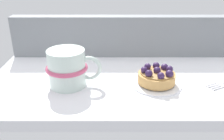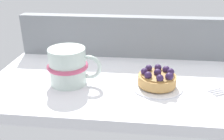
# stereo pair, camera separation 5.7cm
# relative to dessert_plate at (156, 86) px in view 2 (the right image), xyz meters

# --- Properties ---
(ground_plane) EXTENTS (0.67, 0.36, 0.03)m
(ground_plane) POSITION_rel_dessert_plate_xyz_m (-0.07, 0.04, -0.02)
(ground_plane) COLOR white
(window_rail_back) EXTENTS (0.66, 0.04, 0.12)m
(window_rail_back) POSITION_rel_dessert_plate_xyz_m (-0.07, 0.20, 0.06)
(window_rail_back) COLOR gray
(window_rail_back) RESTS_ON ground_plane
(dessert_plate) EXTENTS (0.12, 0.12, 0.01)m
(dessert_plate) POSITION_rel_dessert_plate_xyz_m (0.00, 0.00, 0.00)
(dessert_plate) COLOR white
(dessert_plate) RESTS_ON ground_plane
(raspberry_tart) EXTENTS (0.09, 0.09, 0.04)m
(raspberry_tart) POSITION_rel_dessert_plate_xyz_m (0.00, 0.00, 0.02)
(raspberry_tart) COLOR tan
(raspberry_tart) RESTS_ON dessert_plate
(coffee_mug) EXTENTS (0.13, 0.10, 0.09)m
(coffee_mug) POSITION_rel_dessert_plate_xyz_m (-0.20, -0.00, 0.04)
(coffee_mug) COLOR silver
(coffee_mug) RESTS_ON ground_plane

